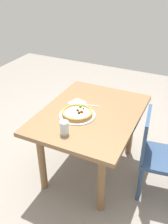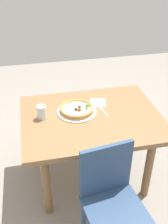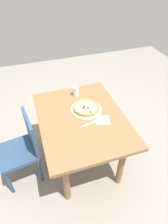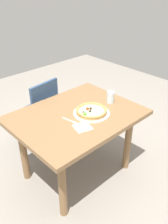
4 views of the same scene
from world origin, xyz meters
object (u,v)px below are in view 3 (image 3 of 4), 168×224
at_px(dining_table, 82,124).
at_px(fork, 90,123).
at_px(plate, 86,109).
at_px(napkin, 103,120).
at_px(chair_near, 23,147).
at_px(pizza, 86,108).
at_px(drinking_glass, 76,91).

distance_m(dining_table, fork, 0.17).
relative_size(dining_table, plate, 3.43).
bearing_deg(fork, dining_table, 104.77).
bearing_deg(napkin, fork, -86.38).
xyz_separation_m(chair_near, napkin, (0.12, 0.87, 0.26)).
distance_m(pizza, drinking_glass, 0.30).
xyz_separation_m(drinking_glass, napkin, (0.52, 0.14, -0.06)).
bearing_deg(pizza, napkin, 26.98).
distance_m(chair_near, fork, 0.78).
bearing_deg(fork, pizza, 71.51).
bearing_deg(drinking_glass, dining_table, -7.95).
relative_size(fork, napkin, 1.18).
height_order(plate, napkin, plate).
distance_m(plate, fork, 0.23).
distance_m(chair_near, plate, 0.81).
bearing_deg(napkin, plate, -153.18).
bearing_deg(napkin, pizza, -153.02).
bearing_deg(drinking_glass, fork, -0.34).
height_order(dining_table, napkin, napkin).
relative_size(drinking_glass, napkin, 0.84).
relative_size(chair_near, napkin, 6.15).
bearing_deg(pizza, dining_table, -39.21).
bearing_deg(pizza, drinking_glass, -174.11).
height_order(dining_table, plate, plate).
bearing_deg(plate, fork, -8.62).
relative_size(dining_table, napkin, 8.40).
distance_m(plate, pizza, 0.03).
bearing_deg(napkin, drinking_glass, -164.73).
relative_size(chair_near, fork, 5.21).
relative_size(dining_table, pizza, 4.04).
xyz_separation_m(plate, napkin, (0.22, 0.11, -0.00)).
xyz_separation_m(dining_table, drinking_glass, (-0.41, 0.06, 0.16)).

